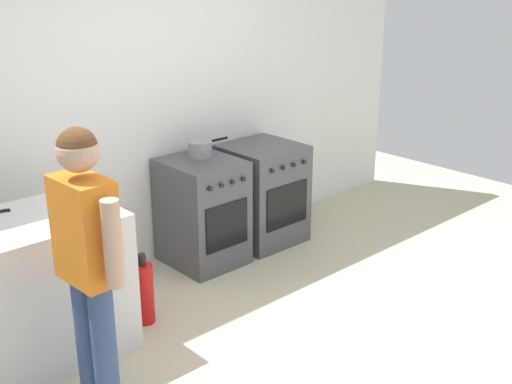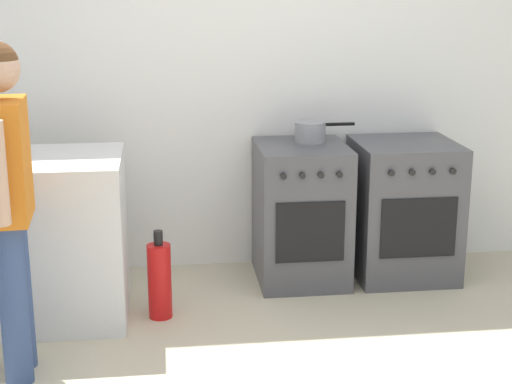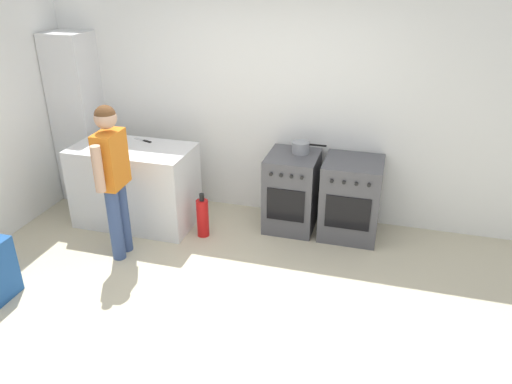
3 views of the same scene
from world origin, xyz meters
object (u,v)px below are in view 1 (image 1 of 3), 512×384
oven_left (202,212)px  fire_extinguisher (144,293)px  oven_right (262,193)px  pot (200,149)px  person (87,252)px

oven_left → fire_extinguisher: 1.01m
oven_left → oven_right: same height
oven_left → pot: bearing=52.6°
oven_left → pot: pot is taller
person → oven_left: bearing=34.5°
person → pot: bearing=35.5°
pot → oven_left: bearing=-127.4°
pot → person: person is taller
oven_left → fire_extinguisher: size_ratio=1.70×
oven_left → person: (-1.53, -1.05, 0.49)m
person → fire_extinguisher: 1.12m
oven_right → person: size_ratio=0.55×
pot → fire_extinguisher: pot is taller
pot → person: bearing=-144.5°
oven_left → pot: size_ratio=2.31×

